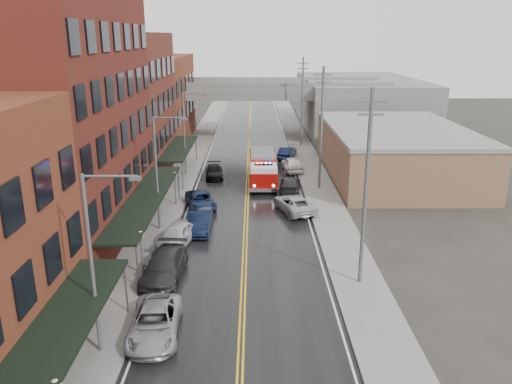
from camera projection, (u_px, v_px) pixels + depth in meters
name	position (u px, v px, depth m)	size (l,w,h in m)	color
road	(247.00, 205.00, 45.24)	(11.00, 160.00, 0.02)	black
sidewalk_left	(166.00, 204.00, 45.19)	(3.00, 160.00, 0.15)	slate
sidewalk_right	(327.00, 204.00, 45.25)	(3.00, 160.00, 0.15)	slate
curb_left	(184.00, 204.00, 45.19)	(0.30, 160.00, 0.15)	gray
curb_right	(309.00, 204.00, 45.24)	(0.30, 160.00, 0.15)	gray
brick_building_b	(60.00, 119.00, 35.80)	(9.00, 20.00, 18.00)	#581E17
brick_building_c	(123.00, 106.00, 52.94)	(9.00, 15.00, 15.00)	#5E251C
brick_building_far	(155.00, 100.00, 70.09)	(9.00, 20.00, 12.00)	brown
tan_building	(395.00, 153.00, 54.10)	(14.00, 22.00, 5.00)	brown
right_far_block	(359.00, 103.00, 82.27)	(18.00, 30.00, 8.00)	slate
awning_0	(46.00, 349.00, 19.51)	(2.60, 16.00, 3.09)	black
awning_1	(146.00, 198.00, 37.63)	(2.60, 18.00, 3.09)	black
awning_2	(179.00, 148.00, 54.33)	(2.60, 13.00, 3.09)	black
globe_lamp_1	(141.00, 243.00, 31.16)	(0.44, 0.44, 3.12)	#59595B
globe_lamp_2	(175.00, 181.00, 44.52)	(0.44, 0.44, 3.12)	#59595B
street_lamp_0	(96.00, 255.00, 22.67)	(2.64, 0.22, 9.00)	#59595B
street_lamp_1	(159.00, 166.00, 37.93)	(2.64, 0.22, 9.00)	#59595B
street_lamp_2	(186.00, 129.00, 53.19)	(2.64, 0.22, 9.00)	#59595B
utility_pole_0	(366.00, 186.00, 29.07)	(1.80, 0.24, 12.00)	#59595B
utility_pole_1	(321.00, 126.00, 48.15)	(1.80, 0.24, 12.00)	#59595B
utility_pole_2	(302.00, 101.00, 67.23)	(1.80, 0.24, 12.00)	#59595B
overpass	(249.00, 97.00, 73.97)	(40.00, 10.00, 7.50)	slate
fire_truck	(263.00, 168.00, 51.37)	(3.50, 8.57, 3.12)	#8F0A06
parked_car_left_2	(155.00, 322.00, 25.41)	(2.45, 5.31, 1.48)	#989BA0
parked_car_left_3	(164.00, 267.00, 31.33)	(2.32, 5.72, 1.66)	#28282B
parked_car_left_4	(176.00, 235.00, 36.31)	(1.94, 4.81, 1.64)	silver
parked_car_left_5	(200.00, 221.00, 39.10)	(1.71, 4.89, 1.61)	black
parked_car_left_6	(201.00, 200.00, 44.34)	(2.30, 4.99, 1.39)	#122344
parked_car_left_7	(214.00, 172.00, 53.80)	(1.88, 4.61, 1.34)	black
parked_car_right_0	(294.00, 204.00, 43.32)	(2.45, 5.31, 1.48)	#B0B2B8
parked_car_right_1	(290.00, 184.00, 49.05)	(1.99, 4.88, 1.42)	#262528
parked_car_right_2	(292.00, 164.00, 56.27)	(1.97, 4.90, 1.67)	white
parked_car_right_3	(287.00, 153.00, 62.01)	(1.60, 4.60, 1.52)	black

